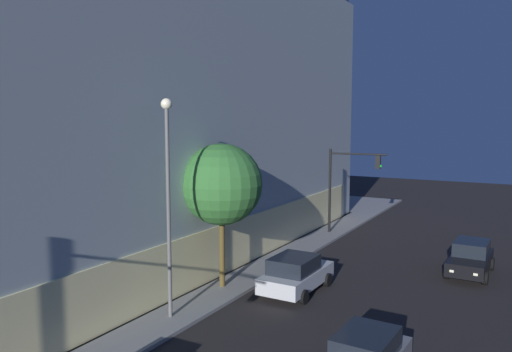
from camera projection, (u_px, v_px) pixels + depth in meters
modern_building at (52, 86)px, 34.01m from camera, size 35.71×30.97×20.89m
traffic_light_far_corner at (348, 177)px, 34.64m from camera, size 0.59×3.96×5.91m
street_lamp_sidewalk at (168, 184)px, 19.61m from camera, size 0.44×0.44×8.73m
sidewalk_tree at (222, 185)px, 23.36m from camera, size 3.84×3.84×6.83m
car_silver at (296, 273)px, 23.46m from camera, size 4.46×2.27×1.74m
car_black at (471, 258)px, 26.19m from camera, size 4.56×2.13×1.72m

